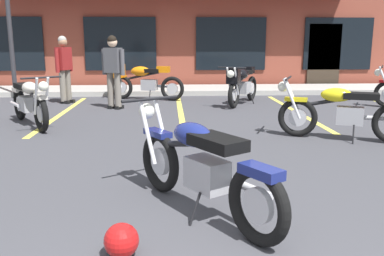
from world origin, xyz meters
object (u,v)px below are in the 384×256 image
object	(u,v)px
motorcycle_foreground_classic	(200,165)
person_near_building	(64,65)
person_in_black_shirt	(113,68)
helmet_on_pavement	(122,240)
motorcycle_red_sportbike	(343,111)
motorcycle_green_cafe_racer	(242,83)
motorcycle_blue_standard	(29,101)
motorcycle_orange_scrambler	(142,80)

from	to	relation	value
motorcycle_foreground_classic	person_near_building	distance (m)	7.56
person_in_black_shirt	helmet_on_pavement	xyz separation A→B (m)	(0.90, -6.74, -0.82)
motorcycle_red_sportbike	motorcycle_green_cafe_racer	xyz separation A→B (m)	(-0.95, 3.75, 0.07)
motorcycle_foreground_classic	motorcycle_red_sportbike	xyz separation A→B (m)	(2.48, 2.71, 0.00)
motorcycle_red_sportbike	helmet_on_pavement	size ratio (longest dim) A/B	7.65
person_in_black_shirt	person_near_building	bearing A→B (deg)	143.48
motorcycle_blue_standard	motorcycle_orange_scrambler	xyz separation A→B (m)	(1.88, 3.35, 0.07)
motorcycle_orange_scrambler	person_in_black_shirt	world-z (taller)	person_in_black_shirt
motorcycle_foreground_classic	person_near_building	bearing A→B (deg)	112.45
motorcycle_orange_scrambler	person_near_building	world-z (taller)	person_near_building
helmet_on_pavement	motorcycle_foreground_classic	bearing A→B (deg)	50.27
motorcycle_foreground_classic	motorcycle_orange_scrambler	bearing A→B (deg)	97.45
motorcycle_green_cafe_racer	motorcycle_orange_scrambler	distance (m)	2.71
motorcycle_blue_standard	motorcycle_green_cafe_racer	distance (m)	4.96
motorcycle_red_sportbike	helmet_on_pavement	distance (m)	4.68
motorcycle_green_cafe_racer	person_near_building	xyz separation A→B (m)	(-4.41, 0.52, 0.42)
motorcycle_blue_standard	person_in_black_shirt	bearing A→B (deg)	54.20
motorcycle_foreground_classic	motorcycle_orange_scrambler	world-z (taller)	same
person_in_black_shirt	motorcycle_green_cafe_racer	bearing A→B (deg)	8.95
motorcycle_blue_standard	helmet_on_pavement	size ratio (longest dim) A/B	7.11
helmet_on_pavement	motorcycle_green_cafe_racer	bearing A→B (deg)	73.35
person_in_black_shirt	motorcycle_red_sportbike	bearing A→B (deg)	-39.12
motorcycle_red_sportbike	person_in_black_shirt	xyz separation A→B (m)	(-4.01, 3.26, 0.49)
motorcycle_red_sportbike	motorcycle_green_cafe_racer	bearing A→B (deg)	104.29
motorcycle_foreground_classic	motorcycle_green_cafe_racer	world-z (taller)	same
motorcycle_green_cafe_racer	helmet_on_pavement	distance (m)	7.55
motorcycle_red_sportbike	person_near_building	xyz separation A→B (m)	(-5.36, 4.26, 0.49)
motorcycle_red_sportbike	helmet_on_pavement	world-z (taller)	motorcycle_red_sportbike
person_near_building	helmet_on_pavement	size ratio (longest dim) A/B	6.44
motorcycle_orange_scrambler	person_in_black_shirt	size ratio (longest dim) A/B	1.22
person_in_black_shirt	person_near_building	size ratio (longest dim) A/B	1.00
person_in_black_shirt	motorcycle_foreground_classic	bearing A→B (deg)	-75.61
motorcycle_blue_standard	helmet_on_pavement	distance (m)	5.39
motorcycle_orange_scrambler	motorcycle_red_sportbike	bearing A→B (deg)	-54.05
motorcycle_green_cafe_racer	person_in_black_shirt	size ratio (longest dim) A/B	1.15
person_near_building	helmet_on_pavement	world-z (taller)	person_near_building
motorcycle_foreground_classic	motorcycle_blue_standard	bearing A→B (deg)	124.67
person_in_black_shirt	person_near_building	xyz separation A→B (m)	(-1.35, 1.00, 0.00)
motorcycle_foreground_classic	helmet_on_pavement	bearing A→B (deg)	-129.73
person_in_black_shirt	motorcycle_orange_scrambler	bearing A→B (deg)	69.80
motorcycle_blue_standard	person_near_building	xyz separation A→B (m)	(-0.02, 2.84, 0.49)
motorcycle_foreground_classic	motorcycle_blue_standard	distance (m)	5.03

